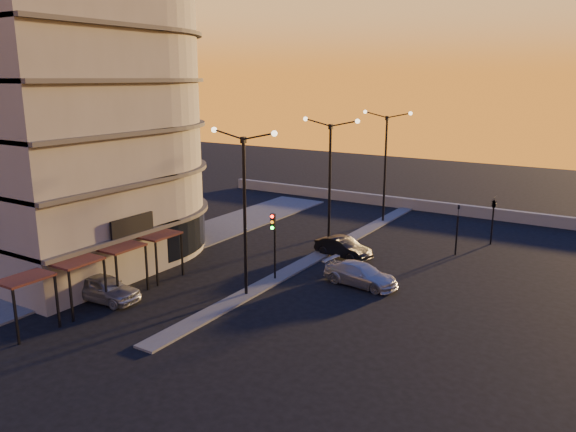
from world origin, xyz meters
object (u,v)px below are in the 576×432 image
at_px(streetlamp_mid, 330,175).
at_px(car_sedan, 343,248).
at_px(traffic_light_main, 274,235).
at_px(car_hatchback, 104,288).
at_px(car_wagon, 361,274).

xyz_separation_m(streetlamp_mid, car_sedan, (1.50, -0.68, -4.91)).
xyz_separation_m(streetlamp_mid, traffic_light_main, (0.00, -7.13, -2.70)).
distance_m(car_hatchback, car_wagon, 14.88).
bearing_deg(car_hatchback, streetlamp_mid, -28.55).
distance_m(traffic_light_main, car_sedan, 6.98).
bearing_deg(traffic_light_main, car_wagon, 23.93).
relative_size(streetlamp_mid, car_sedan, 2.28).
bearing_deg(car_wagon, streetlamp_mid, 49.95).
relative_size(car_sedan, car_wagon, 0.90).
xyz_separation_m(streetlamp_mid, car_hatchback, (-6.29, -14.85, -4.84)).
relative_size(streetlamp_mid, car_hatchback, 2.16).
height_order(car_hatchback, car_sedan, car_hatchback).
distance_m(car_hatchback, car_sedan, 16.17).
height_order(streetlamp_mid, car_sedan, streetlamp_mid).
distance_m(traffic_light_main, car_hatchback, 10.19).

